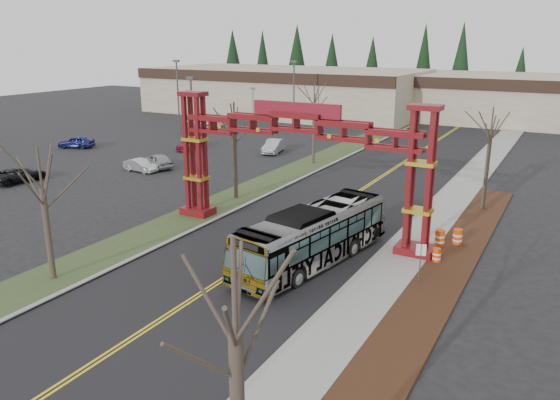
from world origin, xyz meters
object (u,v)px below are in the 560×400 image
Objects in this scene: bare_tree_median_far at (314,104)px; light_pole_mid at (178,92)px; parked_car_near_b at (141,165)px; parked_car_far_b at (205,123)px; light_pole_near at (192,118)px; retail_building_east at (542,100)px; bare_tree_median_near at (42,189)px; barrel_south at (436,256)px; barrel_mid at (440,239)px; parked_car_mid_a at (190,144)px; bare_tree_right_near at (236,337)px; parked_car_near_a at (158,161)px; bare_tree_median_mid at (234,132)px; street_sign at (421,256)px; parked_car_mid_b at (76,142)px; transit_bus at (313,236)px; light_pole_far at (294,91)px; parked_car_near_c at (19,175)px; bare_tree_right_far at (491,135)px; barrel_north at (457,237)px; parked_car_far_a at (274,146)px; retail_building_west at (285,91)px; silver_sedan at (344,210)px; gateway_arch at (296,144)px.

light_pole_mid is (-24.06, 8.27, -0.46)m from bare_tree_median_far.
parked_car_near_b is 0.66× the size of parked_car_far_b.
retail_building_east is at bearing 62.56° from light_pole_near.
bare_tree_median_near is (23.61, -45.50, 4.24)m from parked_car_far_b.
light_pole_near is at bearing 156.43° from barrel_south.
barrel_mid is at bearing -125.20° from parked_car_far_b.
parked_car_mid_a is 53.99m from bare_tree_right_near.
barrel_south is (30.15, -10.86, -0.28)m from parked_car_near_a.
bare_tree_median_mid is at bearing -99.12° from parked_car_near_b.
parked_car_near_b is 1.63× the size of street_sign.
parked_car_mid_b is (-12.22, -5.87, 0.07)m from parked_car_mid_a.
transit_bus reaches higher than parked_car_mid_a.
parked_car_near_c is at bearing -102.97° from light_pole_far.
parked_car_mid_b is (-39.38, 17.65, -0.94)m from transit_bus.
barrel_north is at bearing -90.87° from bare_tree_right_far.
bare_tree_right_far is (24.37, -11.12, 4.95)m from parked_car_far_a.
light_pole_far is at bearing 129.11° from barrel_mid.
light_pole_far is (-29.42, 25.62, -0.16)m from bare_tree_right_far.
parked_car_mid_b is 0.48× the size of bare_tree_right_near.
parked_car_mid_a is 35.29m from bare_tree_right_far.
parked_car_near_b is 26.65m from parked_car_far_b.
retail_building_west is 20.11m from light_pole_far.
parked_car_mid_b is 58.65m from bare_tree_right_near.
retail_building_west is 10.46× the size of parked_car_mid_a.
transit_bus reaches higher than barrel_mid.
light_pole_far reaches higher than parked_car_mid_b.
retail_building_west is at bearing 108.26° from bare_tree_median_near.
bare_tree_median_near is at bearing -133.11° from silver_sedan.
parked_car_near_b is 0.48× the size of bare_tree_right_far.
parked_car_mid_b is 19.68m from parked_car_far_b.
barrel_south is (17.40, -5.58, -4.97)m from bare_tree_median_mid.
parked_car_far_b is 54.99m from street_sign.
bare_tree_median_mid reaches higher than barrel_mid.
gateway_arch is 31.36m from parked_car_mid_a.
bare_tree_median_mid reaches higher than bare_tree_median_near.
parked_car_near_c reaches higher than barrel_mid.
light_pole_far is (-2.85, 26.17, 0.33)m from light_pole_near.
bare_tree_median_far reaches higher than parked_car_mid_a.
gateway_arch is 6.89m from silver_sedan.
parked_car_near_a is at bearing 151.74° from silver_sedan.
street_sign is (25.88, -14.70, -3.58)m from light_pole_near.
parked_car_near_a is 21.31m from light_pole_mid.
bare_tree_median_far is at bearing 137.13° from barrel_north.
bare_tree_right_far is at bearing 87.12° from barrel_south.
silver_sedan is 4.00× the size of barrel_mid.
barrel_south is at bearing 50.66° from parked_car_mid_b.
parked_car_far_b is (-10.86, 22.49, 0.05)m from parked_car_near_a.
barrel_mid is at bearing 53.54° from parked_car_mid_b.
retail_building_west is 5.30× the size of bare_tree_right_near.
bare_tree_median_far is 0.94× the size of bare_tree_right_near.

